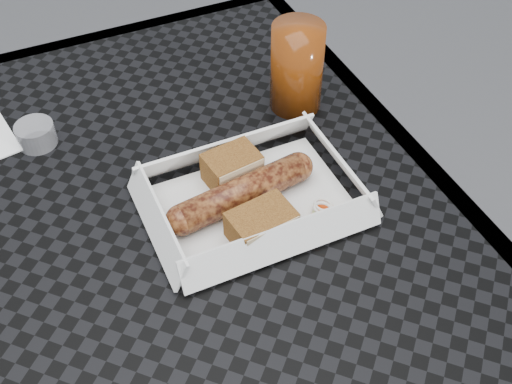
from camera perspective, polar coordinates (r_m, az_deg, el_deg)
patio_table at (r=0.82m, az=-11.63°, el=-5.93°), size 0.80×0.80×0.74m
food_tray at (r=0.76m, az=-0.31°, el=-0.95°), size 0.22×0.15×0.00m
bratwurst at (r=0.75m, az=-1.27°, el=-0.05°), size 0.19×0.06×0.04m
bread_near at (r=0.77m, az=-2.15°, el=2.17°), size 0.07×0.05×0.04m
bread_far at (r=0.71m, az=0.48°, el=-2.92°), size 0.08×0.06×0.04m
veg_garnish at (r=0.75m, az=6.22°, el=-1.92°), size 0.03×0.03×0.00m
condiment_cup_empty at (r=0.88m, az=-18.97°, el=4.86°), size 0.05×0.05×0.03m
drink_glass at (r=0.87m, az=3.65°, el=10.98°), size 0.07×0.07×0.12m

